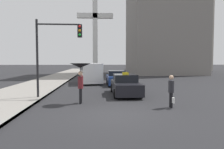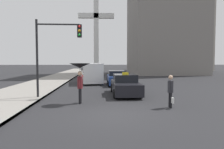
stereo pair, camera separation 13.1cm
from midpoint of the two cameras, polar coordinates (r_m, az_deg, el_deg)
The scene contains 9 objects.
ground_plane at distance 9.94m, azimuth 0.55°, elevation -10.46°, with size 300.00×300.00×0.00m, color #262628.
taxi at distance 15.72m, azimuth 3.70°, elevation -2.84°, with size 1.91×4.74×1.62m.
sedan_red at distance 22.02m, azimuth 1.42°, elevation -1.03°, with size 1.91×4.62×1.46m.
ambulance_van at distance 24.23m, azimuth -5.37°, elevation 0.64°, with size 2.72×5.91×2.19m.
pedestrian_with_umbrella at distance 12.38m, azimuth -8.09°, elevation 1.13°, with size 1.18×1.18×2.29m.
pedestrian_man at distance 11.62m, azimuth 15.36°, elevation -3.75°, with size 0.31×0.58×1.69m.
traffic_light at distance 14.23m, azimuth -14.20°, elevation 7.67°, with size 2.87×0.38×5.00m.
building_tower_far at distance 64.03m, azimuth 18.29°, elevation 11.24°, with size 11.37×12.12×22.58m.
monument_cross at distance 41.98m, azimuth -4.06°, elevation 11.94°, with size 6.68×0.90×15.18m.
Camera 2 is at (-0.61, -9.63, 2.39)m, focal length 35.00 mm.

